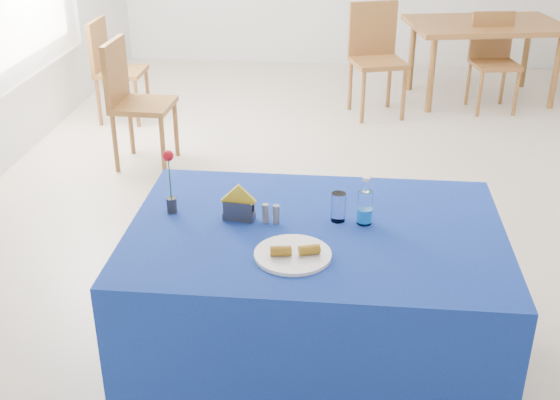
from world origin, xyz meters
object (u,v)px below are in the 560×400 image
Objects in this scene: chair_bg_right at (493,54)px; chair_win_a at (131,95)px; chair_bg_left at (375,51)px; plate at (293,255)px; blue_table at (314,302)px; oak_table at (485,30)px; water_bottle at (365,208)px; chair_win_b at (111,63)px.

chair_win_a reaches higher than chair_bg_right.
plate is at bearing -113.51° from chair_bg_left.
chair_bg_left is 1.04× the size of chair_win_a.
chair_bg_left reaches higher than blue_table.
oak_table is at bearing 71.89° from blue_table.
water_bottle is at bearing -109.67° from chair_bg_left.
blue_table is at bearing -145.18° from chair_win_a.
oak_table is 3.53m from chair_win_b.
chair_win_a is at bearing -153.88° from chair_win_b.
plate is at bearing -119.59° from chair_bg_right.
chair_bg_left is 1.11× the size of chair_win_b.
water_bottle is (0.20, 0.07, 0.45)m from blue_table.
chair_bg_left is 2.38m from chair_win_b.
chair_win_a is at bearing -160.56° from chair_bg_right.
oak_table is at bearing -54.57° from chair_win_a.
chair_bg_left reaches higher than chair_win_a.
blue_table is at bearing -108.11° from oak_table.
blue_table is at bearing 71.82° from plate.
chair_bg_left reaches higher than oak_table.
plate is at bearing -132.38° from water_bottle.
blue_table is 1.59× the size of chair_bg_left.
water_bottle is at bearing -117.35° from chair_bg_right.
water_bottle reaches higher than blue_table.
chair_win_b is at bearing 27.82° from chair_win_a.
chair_bg_right reaches higher than oak_table.
water_bottle is 3.71m from chair_bg_left.
chair_bg_left is at bearing 87.79° from water_bottle.
plate is at bearing -108.11° from oak_table.
oak_table is (1.20, 4.21, -0.15)m from water_bottle.
blue_table is (0.08, 0.24, -0.39)m from plate.
chair_win_a is (-1.52, 2.35, 0.18)m from blue_table.
blue_table is 1.65× the size of chair_win_a.
chair_win_b is at bearing -164.32° from oak_table.
chair_bg_right is at bearing 70.25° from plate.
oak_table is 0.32m from chair_bg_right.
chair_win_a is at bearing 122.92° from blue_table.
plate is 0.31× the size of chair_bg_left.
plate is 4.76m from oak_table.
oak_table is at bearing 71.89° from plate.
chair_bg_right is 3.40m from chair_win_a.
chair_win_b is (-2.34, -0.44, -0.06)m from chair_bg_left.
oak_table is (1.40, 4.28, 0.30)m from blue_table.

